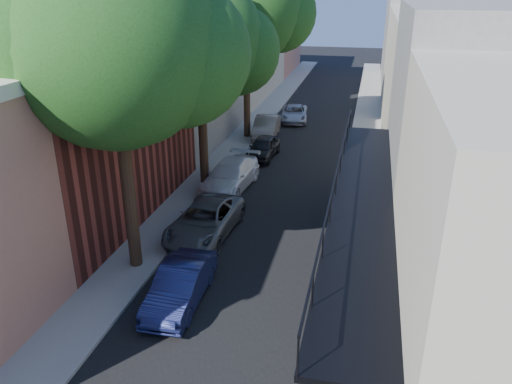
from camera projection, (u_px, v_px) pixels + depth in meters
The scene contains 14 objects.
road_surface at pixel (309, 129), 35.55m from camera, with size 6.00×64.00×0.01m, color black.
sidewalk_left at pixel (254, 125), 36.35m from camera, with size 2.00×64.00×0.12m, color gray.
sidewalk_right at pixel (366, 132), 34.70m from camera, with size 2.00×64.00×0.12m, color gray.
buildings_left at pixel (176, 56), 34.44m from camera, with size 10.10×59.10×12.00m.
buildings_right at pixel (452, 72), 31.52m from camera, with size 9.80×55.00×10.00m.
oak_near at pixel (130, 45), 15.46m from camera, with size 7.48×6.80×11.42m.
oak_mid at pixel (209, 44), 22.94m from camera, with size 6.60×6.00×10.20m.
oak_far at pixel (254, 7), 30.58m from camera, with size 7.70×7.00×11.90m.
parked_car_b at pixel (180, 285), 16.06m from camera, with size 1.37×3.94×1.30m, color #171C47.
parked_car_c at pixel (205, 220), 20.40m from camera, with size 2.21×4.80×1.33m, color #575B5F.
parked_car_d at pixel (230, 175), 25.06m from camera, with size 1.97×4.83×1.40m, color white.
parked_car_e at pixel (263, 148), 29.55m from camera, with size 1.47×3.65×1.24m, color black.
parked_car_f at pixel (266, 127), 33.47m from camera, with size 1.47×4.22×1.39m, color slate.
parked_car_g at pixel (294, 113), 37.45m from camera, with size 1.92×4.16×1.16m, color #9CA1B0.
Camera 1 is at (4.03, -4.48, 9.66)m, focal length 35.00 mm.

